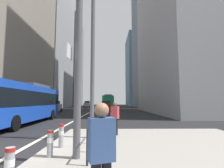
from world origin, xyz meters
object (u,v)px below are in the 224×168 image
object	(u,v)px
city_bus_red_receding	(109,101)
pedestrian_walking	(101,153)
bollard_back	(61,134)
traffic_signal_gantry	(8,29)
street_lamp_post	(93,32)
car_oncoming_far	(87,104)
city_bus_blue_oncoming	(24,101)
car_oncoming_mid	(53,107)
car_receding_near	(106,106)
bollard_right	(50,142)
pedestrian_far	(115,117)
bollard_left	(9,165)
car_receding_far	(106,104)

from	to	relation	value
city_bus_red_receding	pedestrian_walking	bearing A→B (deg)	-89.83
bollard_back	traffic_signal_gantry	bearing A→B (deg)	-139.50
street_lamp_post	bollard_back	xyz separation A→B (m)	(-0.96, -1.71, -4.66)
bollard_back	car_oncoming_far	bearing A→B (deg)	96.19
city_bus_red_receding	car_oncoming_far	distance (m)	13.85
city_bus_blue_oncoming	bollard_back	xyz separation A→B (m)	(5.29, -7.87, -1.22)
traffic_signal_gantry	city_bus_red_receding	bearing A→B (deg)	85.37
city_bus_blue_oncoming	city_bus_red_receding	bearing A→B (deg)	76.28
car_oncoming_far	traffic_signal_gantry	distance (m)	49.48
car_oncoming_far	city_bus_red_receding	bearing A→B (deg)	-60.67
traffic_signal_gantry	bollard_back	distance (m)	4.00
car_oncoming_mid	car_receding_near	xyz separation A→B (m)	(8.45, 4.97, -0.00)
city_bus_blue_oncoming	car_receding_near	bearing A→B (deg)	71.40
city_bus_red_receding	car_oncoming_mid	bearing A→B (deg)	-122.29
bollard_back	bollard_right	bearing A→B (deg)	-91.49
city_bus_red_receding	car_oncoming_mid	distance (m)	16.76
city_bus_red_receding	car_oncoming_mid	world-z (taller)	city_bus_red_receding
car_receding_near	pedestrian_walking	world-z (taller)	car_receding_near
bollard_right	pedestrian_far	size ratio (longest dim) A/B	0.48
street_lamp_post	pedestrian_walking	bearing A→B (deg)	-82.73
traffic_signal_gantry	bollard_left	world-z (taller)	traffic_signal_gantry
car_receding_far	pedestrian_far	size ratio (longest dim) A/B	2.62
car_oncoming_mid	bollard_right	xyz separation A→B (m)	(7.35, -22.91, -0.39)
city_bus_red_receding	bollard_back	distance (m)	36.01
car_oncoming_far	pedestrian_far	xyz separation A→B (m)	(7.28, -45.65, 0.08)
pedestrian_far	bollard_right	bearing A→B (deg)	-121.28
traffic_signal_gantry	bollard_right	bearing A→B (deg)	5.33
bollard_left	bollard_right	world-z (taller)	bollard_right
car_receding_near	street_lamp_post	bearing A→B (deg)	-90.24
city_bus_blue_oncoming	car_receding_near	world-z (taller)	city_bus_blue_oncoming
city_bus_red_receding	pedestrian_far	distance (m)	33.62
bollard_right	pedestrian_walking	distance (m)	3.35
car_receding_far	bollard_right	xyz separation A→B (m)	(-0.47, -52.07, -0.39)
bollard_right	city_bus_red_receding	bearing A→B (deg)	87.54
traffic_signal_gantry	bollard_back	xyz separation A→B (m)	(1.45, 1.24, -3.52)
bollard_back	pedestrian_far	distance (m)	3.16
city_bus_red_receding	city_bus_blue_oncoming	bearing A→B (deg)	-103.72
car_oncoming_mid	bollard_back	size ratio (longest dim) A/B	5.23
car_oncoming_far	pedestrian_far	size ratio (longest dim) A/B	2.77
bollard_back	pedestrian_far	bearing A→B (deg)	48.60
city_bus_red_receding	pedestrian_far	bearing A→B (deg)	-89.13
car_oncoming_far	pedestrian_walking	xyz separation A→B (m)	(6.89, -51.94, 0.09)
car_oncoming_far	street_lamp_post	world-z (taller)	street_lamp_post
car_oncoming_far	bollard_left	bearing A→B (deg)	-84.38
street_lamp_post	pedestrian_far	bearing A→B (deg)	30.05
traffic_signal_gantry	street_lamp_post	world-z (taller)	street_lamp_post
city_bus_red_receding	car_receding_far	size ratio (longest dim) A/B	2.71
bollard_right	car_receding_far	bearing A→B (deg)	89.48
street_lamp_post	city_bus_blue_oncoming	bearing A→B (deg)	135.44
street_lamp_post	bollard_back	distance (m)	5.06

